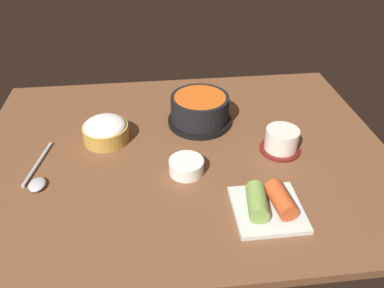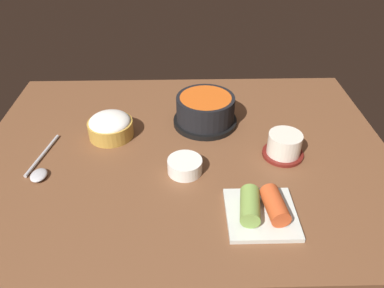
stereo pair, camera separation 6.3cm
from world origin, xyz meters
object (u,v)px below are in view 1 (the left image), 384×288
stone_pot (200,110)px  rice_bowl (106,130)px  spoon (37,177)px  tea_cup_with_saucer (281,141)px  banchan_cup_center (188,166)px  kimchi_plate (268,204)px

stone_pot → rice_bowl: size_ratio=1.50×
stone_pot → spoon: size_ratio=0.94×
stone_pot → spoon: stone_pot is taller
stone_pot → tea_cup_with_saucer: (17.82, -14.52, -1.12)cm
rice_bowl → banchan_cup_center: (19.06, -14.75, -1.26)cm
tea_cup_with_saucer → spoon: bearing=-175.7°
kimchi_plate → spoon: kimchi_plate is taller
kimchi_plate → stone_pot: bearing=105.2°
kimchi_plate → tea_cup_with_saucer: bearing=66.0°
rice_bowl → kimchi_plate: (33.56, -28.63, -1.15)cm
rice_bowl → banchan_cup_center: size_ratio=1.45×
rice_bowl → tea_cup_with_saucer: bearing=-12.4°
tea_cup_with_saucer → banchan_cup_center: size_ratio=1.24×
tea_cup_with_saucer → kimchi_plate: size_ratio=0.71×
stone_pot → spoon: bearing=-154.0°
banchan_cup_center → kimchi_plate: 20.07cm
tea_cup_with_saucer → stone_pot: bearing=140.8°
tea_cup_with_saucer → kimchi_plate: bearing=-114.0°
kimchi_plate → banchan_cup_center: bearing=136.2°
spoon → stone_pot: bearing=26.0°
rice_bowl → banchan_cup_center: 24.13cm
rice_bowl → kimchi_plate: rice_bowl is taller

